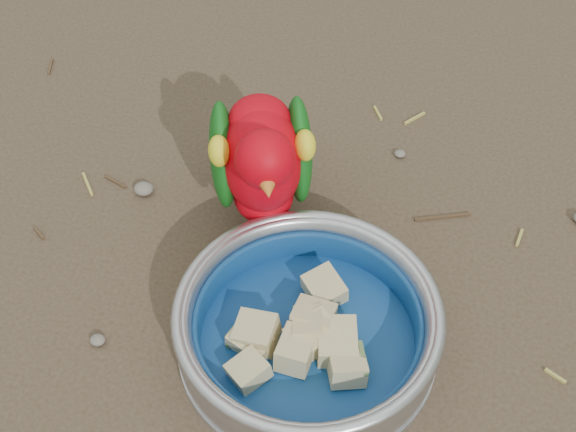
# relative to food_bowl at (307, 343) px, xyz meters

# --- Properties ---
(ground) EXTENTS (60.00, 60.00, 0.00)m
(ground) POSITION_rel_food_bowl_xyz_m (-0.05, -0.03, -0.01)
(ground) COLOR #4A3A2B
(food_bowl) EXTENTS (0.24, 0.24, 0.02)m
(food_bowl) POSITION_rel_food_bowl_xyz_m (0.00, 0.00, 0.00)
(food_bowl) COLOR #B2B2BA
(food_bowl) RESTS_ON ground
(bowl_wall) EXTENTS (0.24, 0.24, 0.04)m
(bowl_wall) POSITION_rel_food_bowl_xyz_m (0.00, 0.00, 0.03)
(bowl_wall) COLOR #B2B2BA
(bowl_wall) RESTS_ON food_bowl
(fruit_wedges) EXTENTS (0.14, 0.14, 0.03)m
(fruit_wedges) POSITION_rel_food_bowl_xyz_m (0.00, 0.00, 0.02)
(fruit_wedges) COLOR #CAB781
(fruit_wedges) RESTS_ON food_bowl
(lory_parrot) EXTENTS (0.16, 0.23, 0.17)m
(lory_parrot) POSITION_rel_food_bowl_xyz_m (-0.07, 0.14, 0.08)
(lory_parrot) COLOR #BE010E
(lory_parrot) RESTS_ON ground
(ground_debris) EXTENTS (0.90, 0.80, 0.01)m
(ground_debris) POSITION_rel_food_bowl_xyz_m (-0.08, 0.04, -0.01)
(ground_debris) COLOR #AC9E47
(ground_debris) RESTS_ON ground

